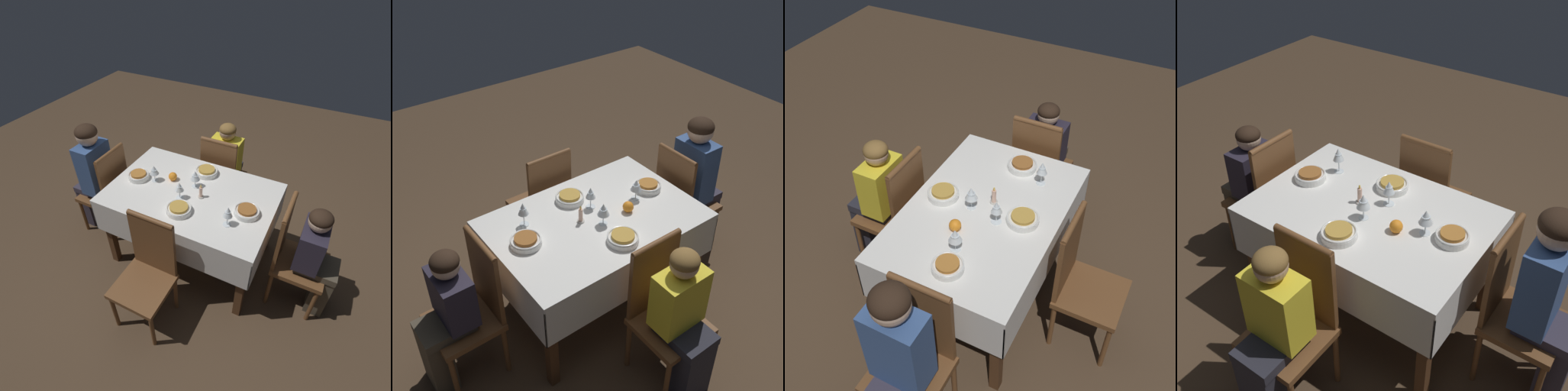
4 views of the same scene
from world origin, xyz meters
The scene contains 19 objects.
ground_plane centered at (0.00, 0.00, 0.00)m, with size 8.00×8.00×0.00m, color #4C3826.
dining_table centered at (0.00, 0.00, 0.67)m, with size 1.36×0.92×0.77m.
chair_west centered at (-0.89, -0.04, 0.51)m, with size 0.40×0.39×0.96m.
chair_north centered at (-0.01, 0.67, 0.51)m, with size 0.39×0.40×0.96m.
chair_east centered at (0.89, -0.02, 0.51)m, with size 0.40×0.39×0.96m.
chair_south centered at (-0.02, -0.67, 0.51)m, with size 0.39×0.40×0.96m.
person_adult_denim centered at (-1.04, -0.04, 0.66)m, with size 0.34×0.30×1.17m.
person_child_yellow centered at (-0.01, 0.83, 0.56)m, with size 0.30×0.33×1.03m.
person_child_dark centered at (1.06, -0.02, 0.54)m, with size 0.33×0.30×0.99m.
bowl_west centered at (-0.50, -0.03, 0.80)m, with size 0.18×0.18×0.06m.
wine_glass_west centered at (-0.36, 0.00, 0.88)m, with size 0.08×0.08×0.15m.
bowl_north centered at (0.00, 0.29, 0.80)m, with size 0.20×0.20×0.06m.
wine_glass_north centered at (-0.01, 0.08, 0.88)m, with size 0.08×0.08×0.16m.
bowl_east centered at (0.49, -0.04, 0.80)m, with size 0.20×0.20×0.06m.
wine_glass_east centered at (0.40, -0.21, 0.89)m, with size 0.07×0.07×0.17m.
bowl_south centered at (0.02, -0.25, 0.80)m, with size 0.20×0.20×0.06m.
wine_glass_south centered at (-0.05, -0.11, 0.88)m, with size 0.07×0.07×0.16m.
candle_centerpiece centered at (0.09, -0.02, 0.81)m, with size 0.05×0.05×0.12m.
orange_fruit centered at (-0.22, 0.08, 0.81)m, with size 0.07×0.07×0.07m, color orange.
Camera 1 is at (0.89, -1.71, 2.37)m, focal length 28.00 mm.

